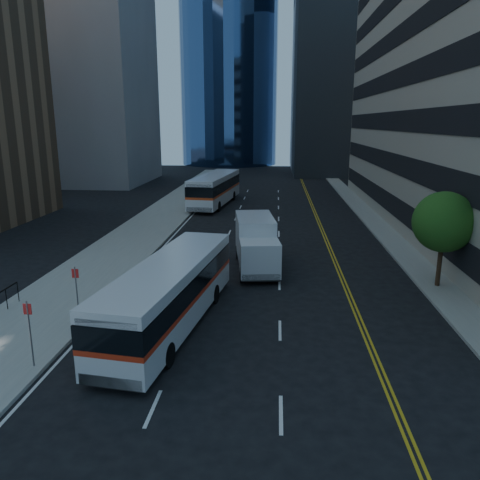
{
  "coord_description": "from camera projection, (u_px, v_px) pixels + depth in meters",
  "views": [
    {
      "loc": [
        0.22,
        -16.65,
        8.7
      ],
      "look_at": [
        -1.59,
        6.68,
        2.8
      ],
      "focal_mm": 35.0,
      "sensor_mm": 36.0,
      "label": 1
    }
  ],
  "objects": [
    {
      "name": "bus_rear",
      "position": [
        215.0,
        188.0,
        50.35
      ],
      "size": [
        4.23,
        12.92,
        3.27
      ],
      "rotation": [
        0.0,
        0.0,
        -0.12
      ],
      "color": "white",
      "rests_on": "ground"
    },
    {
      "name": "sidewalk_east",
      "position": [
        374.0,
        222.0,
        41.72
      ],
      "size": [
        2.0,
        90.0,
        0.15
      ],
      "primitive_type": "cube",
      "color": "gray",
      "rests_on": "ground"
    },
    {
      "name": "street_tree",
      "position": [
        444.0,
        222.0,
        24.41
      ],
      "size": [
        3.2,
        3.2,
        5.1
      ],
      "color": "#332114",
      "rests_on": "sidewalk_east"
    },
    {
      "name": "ground",
      "position": [
        267.0,
        352.0,
        18.24
      ],
      "size": [
        160.0,
        160.0,
        0.0
      ],
      "primitive_type": "plane",
      "color": "black",
      "rests_on": "ground"
    },
    {
      "name": "midrise_west",
      "position": [
        80.0,
        58.0,
        66.34
      ],
      "size": [
        18.0,
        18.0,
        35.0
      ],
      "primitive_type": "cube",
      "color": "gray",
      "rests_on": "ground"
    },
    {
      "name": "sidewalk_west",
      "position": [
        159.0,
        218.0,
        43.18
      ],
      "size": [
        5.0,
        90.0,
        0.15
      ],
      "primitive_type": "cube",
      "color": "gray",
      "rests_on": "ground"
    },
    {
      "name": "box_truck",
      "position": [
        256.0,
        243.0,
        28.29
      ],
      "size": [
        3.03,
        6.66,
        3.08
      ],
      "rotation": [
        0.0,
        0.0,
        0.13
      ],
      "color": "silver",
      "rests_on": "ground"
    },
    {
      "name": "bus_front",
      "position": [
        171.0,
        292.0,
        20.19
      ],
      "size": [
        4.01,
        11.52,
        2.91
      ],
      "rotation": [
        0.0,
        0.0,
        -0.14
      ],
      "color": "silver",
      "rests_on": "ground"
    }
  ]
}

